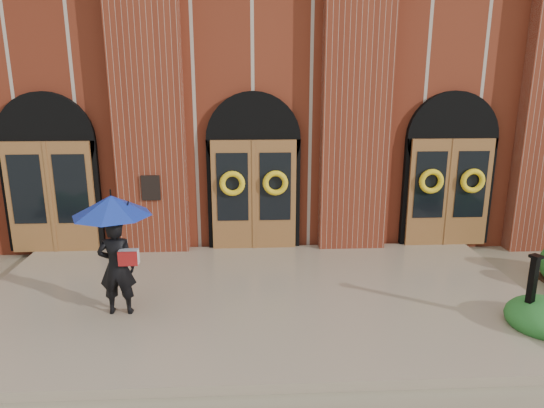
{
  "coord_description": "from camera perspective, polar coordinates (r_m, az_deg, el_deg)",
  "views": [
    {
      "loc": [
        -0.14,
        -7.94,
        3.99
      ],
      "look_at": [
        0.32,
        1.0,
        1.64
      ],
      "focal_mm": 32.0,
      "sensor_mm": 36.0,
      "label": 1
    }
  ],
  "objects": [
    {
      "name": "ground",
      "position": [
        8.89,
        -1.77,
        -11.95
      ],
      "size": [
        90.0,
        90.0,
        0.0
      ],
      "primitive_type": "plane",
      "color": "gray",
      "rests_on": "ground"
    },
    {
      "name": "landing",
      "position": [
        8.99,
        -1.8,
        -11.1
      ],
      "size": [
        10.0,
        5.3,
        0.15
      ],
      "primitive_type": "cube",
      "color": "gray",
      "rests_on": "ground"
    },
    {
      "name": "church_building",
      "position": [
        16.73,
        -2.53,
        13.04
      ],
      "size": [
        16.2,
        12.53,
        7.0
      ],
      "color": "maroon",
      "rests_on": "ground"
    },
    {
      "name": "man_with_umbrella",
      "position": [
        8.21,
        -18.09,
        -3.18
      ],
      "size": [
        1.29,
        1.29,
        2.03
      ],
      "rotation": [
        0.0,
        0.0,
        3.16
      ],
      "color": "black",
      "rests_on": "landing"
    },
    {
      "name": "metal_post",
      "position": [
        8.74,
        28.22,
        -8.77
      ],
      "size": [
        0.21,
        0.21,
        1.18
      ],
      "rotation": [
        0.0,
        0.0,
        0.39
      ],
      "color": "black",
      "rests_on": "landing"
    }
  ]
}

